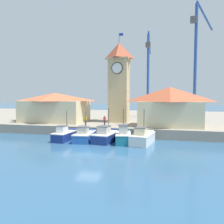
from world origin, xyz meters
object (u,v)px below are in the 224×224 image
warehouse_left (55,107)px  port_crane_near (148,84)px  clock_tower (119,81)px  dock_worker_along_quay (86,120)px  warehouse_right (170,106)px  fishing_boat_left_outer (85,136)px  port_crane_far (196,75)px  fishing_boat_left_inner (107,136)px  fishing_boat_far_left (65,135)px  dock_worker_near_tower (105,121)px  fishing_boat_center (142,138)px  fishing_boat_mid_left (123,137)px

warehouse_left → port_crane_near: bearing=40.9°
clock_tower → dock_worker_along_quay: size_ratio=9.41×
warehouse_right → fishing_boat_left_outer: bearing=-147.1°
port_crane_near → port_crane_far: port_crane_far is taller
fishing_boat_left_inner → warehouse_left: (-11.67, 8.22, 3.23)m
warehouse_right → port_crane_near: bearing=106.0°
fishing_boat_far_left → port_crane_near: port_crane_near is taller
port_crane_far → port_crane_near: bearing=145.5°
fishing_boat_far_left → fishing_boat_left_outer: size_ratio=0.92×
port_crane_near → dock_worker_near_tower: 19.31m
fishing_boat_far_left → port_crane_near: bearing=67.4°
dock_worker_along_quay → fishing_boat_left_outer: bearing=-71.6°
fishing_boat_center → dock_worker_near_tower: 7.71m
clock_tower → port_crane_near: port_crane_near is taller
warehouse_left → dock_worker_near_tower: (10.31, -4.16, -1.74)m
fishing_boat_left_outer → port_crane_near: port_crane_near is taller
fishing_boat_center → dock_worker_near_tower: bearing=143.2°
clock_tower → port_crane_far: bearing=21.7°
fishing_boat_center → dock_worker_near_tower: fishing_boat_center is taller
fishing_boat_left_inner → clock_tower: (-0.44, 10.16, 7.84)m
fishing_boat_far_left → warehouse_left: (-6.13, 8.90, 3.24)m
fishing_boat_left_outer → dock_worker_along_quay: bearing=108.4°
clock_tower → dock_worker_near_tower: (-0.92, -6.10, -6.35)m
fishing_boat_center → warehouse_right: size_ratio=0.53×
fishing_boat_left_outer → clock_tower: bearing=77.2°
warehouse_right → dock_worker_along_quay: warehouse_right is taller
port_crane_far → clock_tower: bearing=-158.3°
warehouse_left → port_crane_near: 20.90m
fishing_boat_far_left → port_crane_far: (18.26, 16.08, 9.09)m
fishing_boat_center → port_crane_near: 23.41m
fishing_boat_left_inner → fishing_boat_mid_left: (2.32, -0.58, 0.08)m
warehouse_left → port_crane_far: port_crane_far is taller
fishing_boat_left_inner → fishing_boat_mid_left: fishing_boat_left_inner is taller
port_crane_near → dock_worker_along_quay: bearing=-115.0°
fishing_boat_left_outer → warehouse_right: bearing=32.9°
warehouse_left → port_crane_far: 26.09m
fishing_boat_left_outer → dock_worker_along_quay: 5.12m
fishing_boat_far_left → dock_worker_near_tower: fishing_boat_far_left is taller
port_crane_near → dock_worker_near_tower: bearing=-106.2°
fishing_boat_left_outer → port_crane_near: size_ratio=0.26×
fishing_boat_left_inner → warehouse_left: size_ratio=0.49×
fishing_boat_mid_left → fishing_boat_far_left: bearing=-179.3°
clock_tower → warehouse_right: bearing=-22.8°
fishing_boat_mid_left → dock_worker_along_quay: (-6.72, 4.76, 1.40)m
port_crane_far → dock_worker_along_quay: bearing=-146.8°
clock_tower → port_crane_far: 14.21m
warehouse_left → warehouse_right: size_ratio=1.20×
warehouse_left → fishing_boat_left_inner: bearing=-35.2°
clock_tower → dock_worker_near_tower: size_ratio=9.41×
fishing_boat_center → port_crane_far: size_ratio=0.23×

